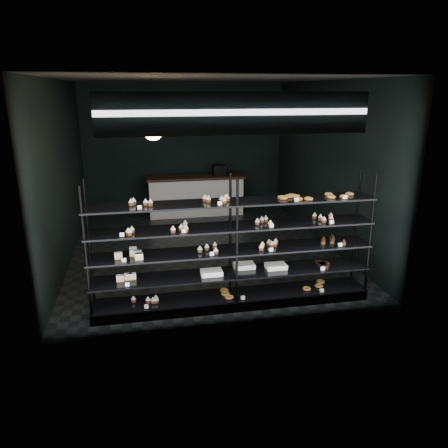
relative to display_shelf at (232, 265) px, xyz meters
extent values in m
cube|color=black|center=(-0.05, 2.45, -0.62)|extent=(5.00, 6.00, 0.01)
cube|color=black|center=(-0.05, 2.45, 2.57)|extent=(5.00, 6.00, 0.01)
cube|color=black|center=(-0.05, 5.45, 0.97)|extent=(5.00, 0.01, 3.20)
cube|color=black|center=(-0.05, -0.55, 0.97)|extent=(5.00, 0.01, 3.20)
cube|color=black|center=(-2.55, 2.45, 0.97)|extent=(0.01, 6.00, 3.20)
cube|color=black|center=(2.45, 2.45, 0.97)|extent=(0.01, 6.00, 3.20)
cube|color=black|center=(0.03, 0.00, -0.57)|extent=(4.00, 0.50, 0.12)
cylinder|color=black|center=(-1.94, -0.22, 0.36)|extent=(0.04, 0.04, 1.85)
cylinder|color=black|center=(-1.94, 0.22, 0.36)|extent=(0.04, 0.04, 1.85)
cylinder|color=black|center=(0.03, -0.22, 0.36)|extent=(0.04, 0.04, 1.85)
cylinder|color=black|center=(0.03, 0.22, 0.36)|extent=(0.04, 0.04, 1.85)
cylinder|color=black|center=(2.00, -0.22, 0.36)|extent=(0.04, 0.04, 1.85)
cylinder|color=black|center=(2.00, 0.22, 0.36)|extent=(0.04, 0.04, 1.85)
cube|color=black|center=(0.03, 0.00, -0.48)|extent=(4.00, 0.50, 0.03)
cube|color=black|center=(0.03, 0.00, -0.13)|extent=(4.00, 0.50, 0.02)
cube|color=black|center=(0.03, 0.00, 0.22)|extent=(4.00, 0.50, 0.02)
cube|color=black|center=(0.03, 0.00, 0.57)|extent=(4.00, 0.50, 0.02)
cube|color=black|center=(0.03, 0.00, 0.92)|extent=(4.00, 0.50, 0.02)
cube|color=white|center=(-1.25, -0.18, 0.96)|extent=(0.06, 0.04, 0.06)
cube|color=white|center=(-0.18, -0.18, 0.96)|extent=(0.05, 0.04, 0.06)
cube|color=white|center=(0.88, -0.18, 0.96)|extent=(0.05, 0.04, 0.06)
cube|color=white|center=(1.55, -0.18, 0.96)|extent=(0.06, 0.04, 0.06)
cube|color=white|center=(-1.43, -0.18, 0.61)|extent=(0.06, 0.04, 0.06)
cube|color=white|center=(-0.67, -0.18, 0.61)|extent=(0.05, 0.04, 0.06)
cube|color=white|center=(0.53, -0.18, 0.61)|extent=(0.05, 0.04, 0.06)
cube|color=white|center=(1.36, -0.18, 0.61)|extent=(0.06, 0.04, 0.06)
cube|color=white|center=(-1.46, -0.18, 0.26)|extent=(0.06, 0.04, 0.06)
cube|color=white|center=(-0.30, -0.18, 0.26)|extent=(0.06, 0.04, 0.06)
cube|color=white|center=(0.57, -0.18, 0.26)|extent=(0.05, 0.04, 0.06)
cube|color=white|center=(1.51, -0.18, 0.26)|extent=(0.06, 0.04, 0.06)
cube|color=white|center=(-1.51, -0.18, -0.09)|extent=(0.06, 0.04, 0.06)
cube|color=white|center=(1.34, -0.18, -0.09)|extent=(0.06, 0.04, 0.06)
cube|color=white|center=(-1.25, -0.18, -0.44)|extent=(0.06, 0.04, 0.06)
cube|color=white|center=(0.08, -0.18, -0.44)|extent=(0.05, 0.04, 0.06)
cube|color=white|center=(1.35, -0.18, -0.44)|extent=(0.06, 0.04, 0.06)
cube|color=#0B1039|center=(-0.05, -0.47, 2.12)|extent=(3.20, 0.04, 0.45)
cube|color=white|center=(-0.05, -0.49, 2.12)|extent=(3.30, 0.02, 0.50)
cylinder|color=black|center=(-0.98, 1.08, 2.27)|extent=(0.01, 0.01, 0.57)
sphere|color=#FFB359|center=(-0.98, 1.08, 1.82)|extent=(0.32, 0.32, 0.32)
cube|color=silver|center=(0.15, 4.95, -0.17)|extent=(2.31, 0.60, 0.92)
cube|color=black|center=(0.15, 4.95, 0.32)|extent=(2.40, 0.65, 0.06)
cube|color=black|center=(0.75, 4.95, 0.48)|extent=(0.30, 0.30, 0.25)
camera|label=1|loc=(-1.23, -5.64, 2.38)|focal=35.00mm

